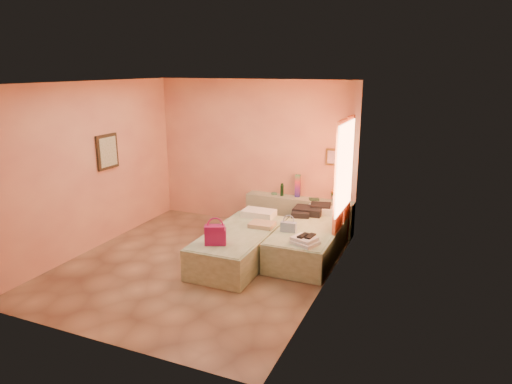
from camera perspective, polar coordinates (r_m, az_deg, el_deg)
ground at (r=7.34m, az=-7.23°, el=-9.02°), size 4.50×4.50×0.00m
room_walls at (r=7.19m, az=-4.02°, el=5.51°), size 4.02×4.51×2.81m
headboard_ledge at (r=8.65m, az=5.36°, el=-2.81°), size 2.05×0.30×0.65m
bed_left at (r=7.33m, az=-2.06°, el=-6.79°), size 0.91×2.01×0.50m
bed_right at (r=7.58m, az=6.69°, el=-6.12°), size 0.91×2.01×0.50m
water_bottle at (r=8.64m, az=3.27°, el=0.27°), size 0.07×0.07×0.23m
rainbow_box at (r=8.58m, az=5.24°, el=0.77°), size 0.11×0.11×0.42m
small_dish at (r=8.75m, az=2.27°, el=-0.20°), size 0.15×0.15×0.03m
green_book at (r=8.44m, az=7.27°, el=-0.90°), size 0.21×0.19×0.03m
flower_vase at (r=8.40m, az=9.91°, el=-0.26°), size 0.27×0.27×0.27m
magenta_handbag at (r=6.72m, az=-5.09°, el=-5.33°), size 0.36×0.29×0.29m
khaki_garment at (r=7.44m, az=0.76°, el=-4.10°), size 0.40×0.33×0.07m
clothes_pile at (r=8.08m, az=6.85°, el=-2.27°), size 0.63×0.63×0.16m
blue_handbag at (r=7.22m, az=4.08°, el=-4.38°), size 0.25×0.13×0.16m
towel_stack at (r=6.76m, az=6.15°, el=-6.10°), size 0.44×0.41×0.10m
sandal_pair at (r=6.78m, az=6.35°, el=-5.48°), size 0.22×0.26×0.02m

